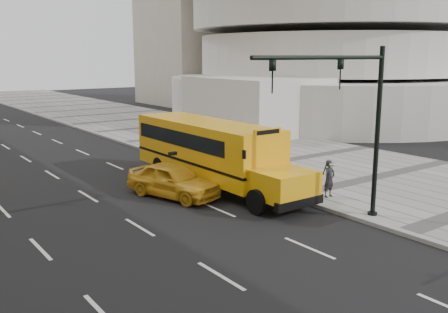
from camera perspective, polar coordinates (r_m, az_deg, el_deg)
ground at (r=23.12m, az=-12.99°, el=-4.04°), size 140.00×140.00×0.00m
sidewalk_museum at (r=29.73m, az=8.73°, el=-0.29°), size 12.00×140.00×0.15m
curb_museum at (r=25.94m, az=-0.74°, el=-1.89°), size 0.30×140.00×0.15m
school_bus at (r=23.59m, az=-1.69°, el=0.96°), size 2.96×11.56×3.19m
taxi_near at (r=21.79m, az=-5.83°, el=-2.71°), size 2.99×4.72×1.50m
pedestrian at (r=21.61m, az=11.94°, el=-2.49°), size 0.60×0.41×1.59m
traffic_signal at (r=17.93m, az=14.55°, el=4.78°), size 6.18×0.36×6.40m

